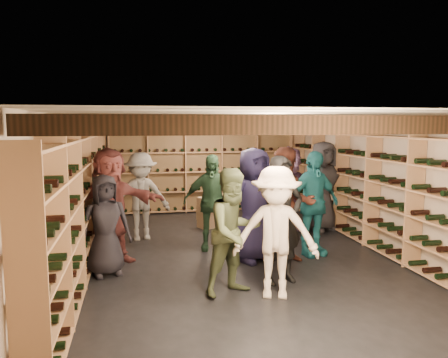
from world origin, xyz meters
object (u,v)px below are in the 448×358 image
Objects in this scene: crate_stack_left at (210,212)px; person_8 at (287,205)px; crate_loose at (252,227)px; person_0 at (105,225)px; person_5 at (111,206)px; person_7 at (273,203)px; person_11 at (290,189)px; person_2 at (234,232)px; crate_stack_right at (219,210)px; person_9 at (141,197)px; person_12 at (323,186)px; person_10 at (211,202)px; person_4 at (312,204)px; person_3 at (276,233)px; person_1 at (282,220)px; person_6 at (254,205)px.

person_8 reaches higher than crate_stack_left.
person_0 reaches higher than crate_loose.
person_5 is 1.24× the size of person_7.
person_11 is (0.72, 1.87, -0.04)m from person_8.
person_7 is (1.31, 2.39, -0.08)m from person_2.
crate_stack_right is 4.08m from person_2.
person_7 is 2.58m from person_9.
crate_stack_left is 1.00× the size of crate_stack_right.
person_10 is at bearing -179.45° from person_12.
person_4 is 0.95× the size of person_12.
person_4 is 1.06× the size of person_9.
crate_stack_left is at bearing 106.77° from person_4.
person_4 is at bearing -11.91° from person_0.
person_0 is at bearing 167.13° from person_3.
person_7 is at bearing 59.55° from person_1.
person_4 is at bearing -65.86° from crate_stack_right.
person_10 is (-1.10, 0.93, -0.08)m from person_8.
person_4 is at bearing 71.70° from person_3.
person_0 is 4.12m from person_11.
person_12 is (4.36, 1.96, 0.19)m from person_0.
person_10 is (-0.25, -1.68, 0.53)m from crate_stack_left.
person_5 is 1.00× the size of person_12.
crate_stack_right is at bearing 59.58° from person_2.
person_12 is at bearing 46.73° from person_4.
person_2 is at bearing -139.79° from person_6.
person_4 is (1.21, 1.65, 0.04)m from person_3.
person_6 reaches higher than crate_loose.
crate_stack_left is 0.39× the size of person_10.
crate_stack_right is 2.75m from person_6.
crate_stack_right is 0.40× the size of person_9.
person_7 is 0.88× the size of person_10.
person_4 is (1.71, 1.43, 0.06)m from person_2.
person_5 reaches higher than person_11.
person_12 is (2.32, -0.73, 0.61)m from crate_stack_left.
person_4 is 1.79m from person_10.
person_10 is at bearing -104.61° from crate_stack_right.
person_6 is 1.23× the size of person_7.
person_9 is 1.55m from person_10.
person_8 is 2.01m from person_11.
person_0 is 0.81× the size of person_6.
person_10 is at bearing 101.58° from person_6.
person_10 is at bearing 143.42° from person_4.
person_11 is (1.26, 1.73, -0.04)m from person_6.
person_12 is at bearing 67.38° from person_8.
person_6 reaches higher than person_1.
person_11 is (0.77, -0.18, 0.82)m from crate_loose.
person_7 is (0.81, 2.61, -0.10)m from person_3.
person_9 is (-1.68, 3.28, -0.01)m from person_3.
person_6 reaches higher than person_11.
crate_loose is 3.61m from person_3.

